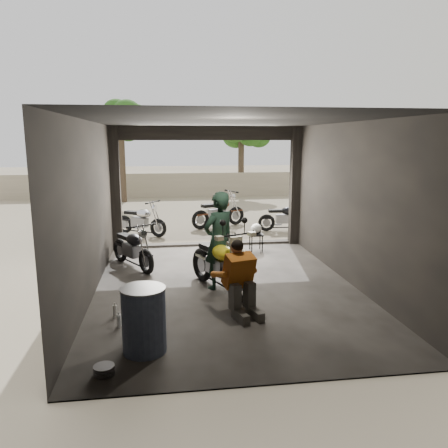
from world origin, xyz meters
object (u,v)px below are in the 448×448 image
object	(u,v)px
helmet	(256,229)
left_bike	(132,245)
outside_bike_a	(141,218)
mechanic	(242,281)
outside_bike_b	(219,209)
outside_bike_c	(285,215)
rider	(219,241)
oil_drum	(144,321)
stool	(256,237)
sign_post	(322,184)
main_bike	(219,260)

from	to	relation	value
helmet	left_bike	bearing A→B (deg)	179.93
outside_bike_a	mechanic	bearing A→B (deg)	-128.96
outside_bike_b	outside_bike_c	distance (m)	2.21
mechanic	rider	bearing A→B (deg)	81.32
left_bike	helmet	distance (m)	3.29
left_bike	oil_drum	size ratio (longest dim) A/B	1.72
oil_drum	mechanic	bearing A→B (deg)	34.08
stool	helmet	world-z (taller)	helmet
rider	sign_post	bearing A→B (deg)	-170.71
oil_drum	left_bike	bearing A→B (deg)	95.80
helmet	mechanic	bearing A→B (deg)	-125.38
left_bike	stool	xyz separation A→B (m)	(3.07, 1.08, -0.15)
rider	stool	size ratio (longest dim) A/B	4.17
rider	outside_bike_a	bearing A→B (deg)	-104.18
outside_bike_c	outside_bike_a	bearing A→B (deg)	92.66
outside_bike_b	rider	size ratio (longest dim) A/B	0.92
left_bike	mechanic	xyz separation A→B (m)	(1.95, -3.06, 0.07)
left_bike	sign_post	xyz separation A→B (m)	(4.82, 1.12, 1.18)
outside_bike_b	mechanic	size ratio (longest dim) A/B	1.44
mechanic	outside_bike_c	bearing A→B (deg)	51.53
rider	mechanic	xyz separation A→B (m)	(0.20, -1.40, -0.35)
outside_bike_b	helmet	distance (m)	3.27
stool	helmet	xyz separation A→B (m)	(0.01, 0.05, 0.20)
left_bike	outside_bike_c	xyz separation A→B (m)	(4.53, 3.47, -0.02)
left_bike	rider	world-z (taller)	rider
outside_bike_c	sign_post	size ratio (longest dim) A/B	0.60
outside_bike_a	rider	xyz separation A→B (m)	(1.72, -5.09, 0.42)
left_bike	mechanic	bearing A→B (deg)	-88.37
outside_bike_c	sign_post	bearing A→B (deg)	-170.69
mechanic	sign_post	bearing A→B (deg)	38.61
outside_bike_b	oil_drum	distance (m)	8.72
main_bike	outside_bike_b	world-z (taller)	main_bike
outside_bike_c	stool	distance (m)	2.79
helmet	main_bike	bearing A→B (deg)	-134.97
left_bike	mechanic	world-z (taller)	mechanic
stool	helmet	bearing A→B (deg)	77.23
outside_bike_a	outside_bike_c	size ratio (longest dim) A/B	1.05
mechanic	helmet	bearing A→B (deg)	57.97
main_bike	left_bike	world-z (taller)	main_bike
outside_bike_b	mechanic	bearing A→B (deg)	150.60
outside_bike_b	stool	size ratio (longest dim) A/B	3.83
helmet	sign_post	distance (m)	2.07
rider	mechanic	bearing A→B (deg)	65.42
left_bike	outside_bike_b	size ratio (longest dim) A/B	0.90
oil_drum	sign_post	distance (m)	6.94
outside_bike_c	outside_bike_b	bearing A→B (deg)	68.23
main_bike	outside_bike_a	size ratio (longest dim) A/B	1.18
sign_post	rider	bearing A→B (deg)	-129.05
main_bike	left_bike	distance (m)	2.50
main_bike	outside_bike_a	xyz separation A→B (m)	(-1.71, 5.22, -0.08)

